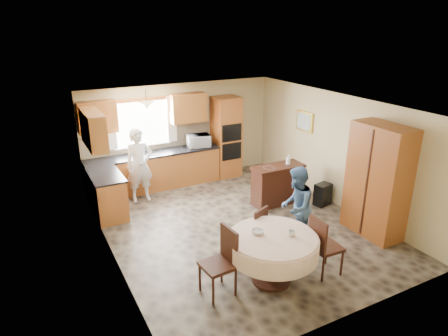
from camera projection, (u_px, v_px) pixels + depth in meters
floor at (238, 226)px, 8.15m from camera, size 5.00×6.00×0.01m
ceiling at (240, 105)px, 7.27m from camera, size 5.00×6.00×0.01m
wall_back at (181, 133)px, 10.20m from camera, size 5.00×0.02×2.50m
wall_front at (352, 240)px, 5.22m from camera, size 5.00×0.02×2.50m
wall_left at (108, 194)px, 6.62m from camera, size 0.02×6.00×2.50m
wall_right at (337, 151)px, 8.80m from camera, size 0.02×6.00×2.50m
window at (142, 124)px, 9.62m from camera, size 1.40×0.03×1.10m
curtain_left at (111, 126)px, 9.24m from camera, size 0.22×0.02×1.15m
curtain_right at (172, 119)px, 9.89m from camera, size 0.22×0.02×1.15m
base_cab_back at (155, 171)px, 9.86m from camera, size 3.30×0.60×0.88m
counter_back at (153, 154)px, 9.70m from camera, size 3.30×0.64×0.04m
base_cab_left at (107, 195)px, 8.53m from camera, size 0.60×1.20×0.88m
counter_left at (105, 175)px, 8.37m from camera, size 0.64×1.20×0.04m
backsplash at (149, 140)px, 9.84m from camera, size 3.30×0.02×0.55m
wall_cab_left at (97, 117)px, 8.94m from camera, size 0.85×0.33×0.72m
wall_cab_right at (188, 108)px, 9.90m from camera, size 0.90×0.33×0.72m
wall_cab_side at (93, 129)px, 7.95m from camera, size 0.33×1.20×0.72m
oven_tower at (226, 137)px, 10.51m from camera, size 0.66×0.62×2.12m
oven_upper at (232, 133)px, 10.18m from camera, size 0.56×0.01×0.45m
oven_lower at (232, 151)px, 10.35m from camera, size 0.56×0.01×0.45m
pendant at (147, 106)px, 9.04m from camera, size 0.36×0.36×0.18m
sideboard at (277, 186)px, 9.04m from camera, size 1.19×0.49×0.85m
space_heater at (323, 194)px, 9.02m from camera, size 0.41×0.33×0.50m
cupboard at (378, 181)px, 7.55m from camera, size 0.57×1.15×2.19m
dining_table at (273, 246)px, 6.24m from camera, size 1.43×1.43×0.82m
chair_left at (222, 258)px, 6.00m from camera, size 0.50×0.50×1.07m
chair_back at (256, 229)px, 7.00m from camera, size 0.53×0.53×0.94m
chair_right at (322, 243)px, 6.44m from camera, size 0.46×0.46×1.03m
framed_picture at (305, 121)px, 9.59m from camera, size 0.06×0.58×0.48m
microwave at (198, 141)px, 10.11m from camera, size 0.61×0.45×0.31m
person_sink at (139, 165)px, 9.05m from camera, size 0.63×0.42×1.71m
person_dining at (296, 207)px, 7.28m from camera, size 0.93×0.92×1.52m
bowl_sideboard at (269, 169)px, 8.77m from camera, size 0.24×0.24×0.06m
bottle_sideboard at (288, 160)px, 8.96m from camera, size 0.13×0.13×0.28m
cup_table at (292, 233)px, 6.18m from camera, size 0.14×0.14×0.09m
bowl_table at (258, 232)px, 6.24m from camera, size 0.25×0.25×0.06m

